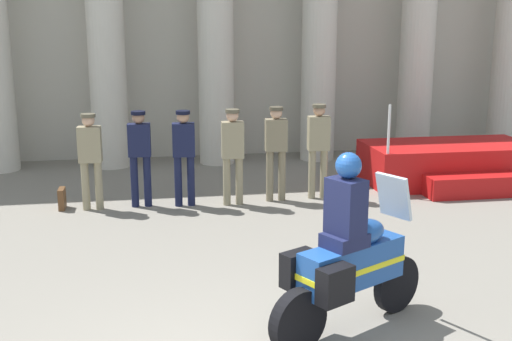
# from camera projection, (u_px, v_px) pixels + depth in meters

# --- Properties ---
(colonnade_backdrop) EXTENTS (18.28, 1.64, 7.11)m
(colonnade_backdrop) POSITION_uv_depth(u_px,v_px,m) (212.00, 0.00, 14.21)
(colonnade_backdrop) COLOR beige
(colonnade_backdrop) RESTS_ON ground_plane
(reviewing_stand) EXTENTS (3.29, 2.13, 1.68)m
(reviewing_stand) POSITION_uv_depth(u_px,v_px,m) (450.00, 165.00, 12.57)
(reviewing_stand) COLOR #B71414
(reviewing_stand) RESTS_ON ground_plane
(officer_in_row_0) EXTENTS (0.39, 0.24, 1.65)m
(officer_in_row_0) POSITION_uv_depth(u_px,v_px,m) (90.00, 154.00, 10.65)
(officer_in_row_0) COLOR gray
(officer_in_row_0) RESTS_ON ground_plane
(officer_in_row_1) EXTENTS (0.39, 0.24, 1.67)m
(officer_in_row_1) POSITION_uv_depth(u_px,v_px,m) (140.00, 151.00, 10.83)
(officer_in_row_1) COLOR #141938
(officer_in_row_1) RESTS_ON ground_plane
(officer_in_row_2) EXTENTS (0.39, 0.24, 1.67)m
(officer_in_row_2) POSITION_uv_depth(u_px,v_px,m) (184.00, 150.00, 10.88)
(officer_in_row_2) COLOR #141938
(officer_in_row_2) RESTS_ON ground_plane
(officer_in_row_3) EXTENTS (0.39, 0.24, 1.68)m
(officer_in_row_3) POSITION_uv_depth(u_px,v_px,m) (233.00, 149.00, 10.94)
(officer_in_row_3) COLOR gray
(officer_in_row_3) RESTS_ON ground_plane
(officer_in_row_4) EXTENTS (0.39, 0.24, 1.69)m
(officer_in_row_4) POSITION_uv_depth(u_px,v_px,m) (276.00, 146.00, 11.19)
(officer_in_row_4) COLOR #7A7056
(officer_in_row_4) RESTS_ON ground_plane
(officer_in_row_5) EXTENTS (0.39, 0.24, 1.71)m
(officer_in_row_5) POSITION_uv_depth(u_px,v_px,m) (318.00, 143.00, 11.36)
(officer_in_row_5) COLOR gray
(officer_in_row_5) RESTS_ON ground_plane
(motorcycle_with_rider) EXTENTS (1.89, 1.18, 1.90)m
(motorcycle_with_rider) POSITION_uv_depth(u_px,v_px,m) (347.00, 259.00, 6.40)
(motorcycle_with_rider) COLOR black
(motorcycle_with_rider) RESTS_ON ground_plane
(briefcase_on_ground) EXTENTS (0.10, 0.32, 0.36)m
(briefcase_on_ground) POSITION_uv_depth(u_px,v_px,m) (62.00, 199.00, 10.86)
(briefcase_on_ground) COLOR brown
(briefcase_on_ground) RESTS_ON ground_plane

